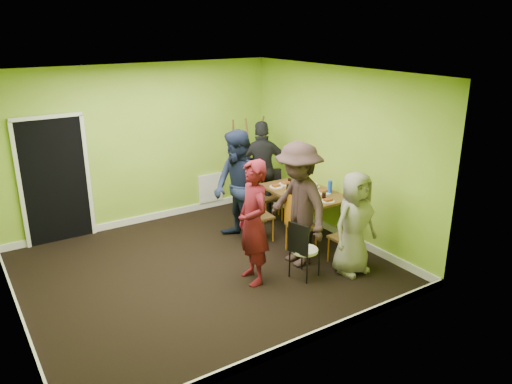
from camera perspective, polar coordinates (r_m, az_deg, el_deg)
ground at (r=7.46m, az=-5.96°, el=-8.72°), size 5.00×5.00×0.00m
room_walls at (r=7.08m, az=-6.56°, el=-1.53°), size 5.04×4.54×2.82m
dining_table at (r=8.42m, az=5.48°, el=-0.25°), size 0.90×1.50×0.75m
chair_left_far at (r=8.12m, az=-0.01°, el=-2.29°), size 0.40×0.40×0.91m
chair_left_near at (r=7.68m, az=4.66°, el=-3.28°), size 0.50×0.49×0.99m
chair_back_end at (r=9.16m, az=1.76°, el=0.98°), size 0.50×0.54×0.89m
chair_front_end at (r=7.46m, az=10.42°, el=-4.75°), size 0.38×0.38×0.87m
chair_bentwood at (r=7.00m, az=5.33°, el=-6.31°), size 0.42×0.41×0.85m
easel at (r=9.59m, az=-1.15°, el=3.34°), size 0.71×0.67×1.77m
plate_near_left at (r=8.57m, az=2.32°, el=0.60°), size 0.23×0.23×0.01m
plate_near_right at (r=7.96m, az=6.55°, el=-0.98°), size 0.26×0.26×0.01m
plate_far_back at (r=8.73m, az=3.39°, el=0.93°), size 0.24×0.24×0.01m
plate_far_front at (r=7.96m, az=8.23°, el=-1.05°), size 0.21×0.21×0.01m
plate_wall_back at (r=8.62m, az=6.58°, el=0.61°), size 0.22×0.22×0.01m
plate_wall_front at (r=8.36m, az=7.77°, el=-0.03°), size 0.26×0.26×0.01m
thermos at (r=8.35m, az=5.40°, el=0.78°), size 0.06×0.06×0.22m
blue_bottle at (r=8.32m, az=8.45°, el=0.57°), size 0.07×0.07×0.22m
orange_bottle at (r=8.47m, az=3.93°, el=0.57°), size 0.04×0.04×0.08m
glass_mid at (r=8.45m, az=3.71°, el=0.59°), size 0.07×0.07×0.09m
glass_back at (r=8.78m, az=3.87°, el=1.27°), size 0.07×0.07×0.09m
glass_front at (r=8.10m, az=7.76°, el=-0.38°), size 0.07×0.07×0.09m
cup_a at (r=8.18m, az=4.77°, el=-0.09°), size 0.11×0.11×0.09m
cup_b at (r=8.52m, az=6.72°, el=0.67°), size 0.10×0.10×0.10m
person_standing at (r=6.74m, az=-0.32°, el=-3.52°), size 0.50×0.69×1.75m
person_left_far at (r=7.93m, az=-2.06°, el=0.41°), size 0.72×0.92×1.86m
person_left_near at (r=7.26m, az=4.84°, el=-1.45°), size 0.73×1.22×1.86m
person_back_end at (r=9.09m, az=0.75°, el=2.58°), size 1.13×0.83×1.78m
person_front_end at (r=7.17m, az=11.19°, el=-3.54°), size 0.76×0.52×1.50m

